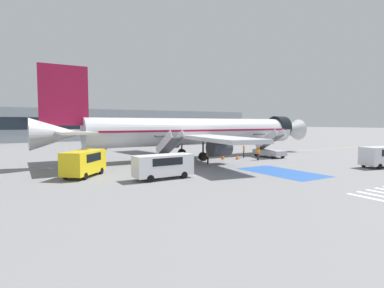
# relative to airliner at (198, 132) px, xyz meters

# --- Properties ---
(ground_plane) EXTENTS (600.00, 600.00, 0.00)m
(ground_plane) POSITION_rel_airliner_xyz_m (-0.46, 0.91, -3.77)
(ground_plane) COLOR slate
(apron_leadline_yellow) EXTENTS (76.37, 1.06, 0.01)m
(apron_leadline_yellow) POSITION_rel_airliner_xyz_m (0.67, -0.01, -3.77)
(apron_leadline_yellow) COLOR gold
(apron_leadline_yellow) RESTS_ON ground_plane
(apron_stand_patch_blue) EXTENTS (4.75, 8.77, 0.01)m
(apron_stand_patch_blue) POSITION_rel_airliner_xyz_m (0.67, -14.94, -3.77)
(apron_stand_patch_blue) COLOR #2856A8
(apron_stand_patch_blue) RESTS_ON ground_plane
(apron_walkway_bar_0) EXTENTS (0.44, 3.60, 0.01)m
(apron_walkway_bar_0) POSITION_rel_airliner_xyz_m (-2.33, -25.51, -3.77)
(apron_walkway_bar_0) COLOR silver
(apron_walkway_bar_0) RESTS_ON ground_plane
(apron_walkway_bar_1) EXTENTS (0.44, 3.60, 0.01)m
(apron_walkway_bar_1) POSITION_rel_airliner_xyz_m (-1.13, -25.51, -3.77)
(apron_walkway_bar_1) COLOR silver
(apron_walkway_bar_1) RESTS_ON ground_plane
(airliner) EXTENTS (42.03, 31.68, 11.40)m
(airliner) POSITION_rel_airliner_xyz_m (0.00, 0.00, 0.00)
(airliner) COLOR silver
(airliner) RESTS_ON ground_plane
(boarding_stairs_forward) EXTENTS (2.25, 5.25, 4.16)m
(boarding_stairs_forward) POSITION_rel_airliner_xyz_m (9.52, -4.51, -2.76)
(boarding_stairs_forward) COLOR #ADB2BA
(boarding_stairs_forward) RESTS_ON ground_plane
(boarding_stairs_aft) EXTENTS (2.25, 5.25, 4.25)m
(boarding_stairs_aft) POSITION_rel_airliner_xyz_m (-6.67, -4.32, -2.75)
(boarding_stairs_aft) COLOR #ADB2BA
(boarding_stairs_aft) RESTS_ON ground_plane
(fuel_tanker) EXTENTS (3.59, 10.27, 3.40)m
(fuel_tanker) POSITION_rel_airliner_xyz_m (-8.41, 23.72, -2.06)
(fuel_tanker) COLOR #38383D
(fuel_tanker) RESTS_ON ground_plane
(service_van_1) EXTENTS (4.72, 5.00, 2.41)m
(service_van_1) POSITION_rel_airliner_xyz_m (-16.93, -7.06, -2.35)
(service_van_1) COLOR yellow
(service_van_1) RESTS_ON ground_plane
(service_van_2) EXTENTS (5.32, 2.00, 2.17)m
(service_van_2) POSITION_rel_airliner_xyz_m (-11.12, -11.94, -2.48)
(service_van_2) COLOR silver
(service_van_2) RESTS_ON ground_plane
(service_van_3) EXTENTS (4.80, 2.97, 2.33)m
(service_van_3) POSITION_rel_airliner_xyz_m (12.63, -18.39, -2.39)
(service_van_3) COLOR silver
(service_van_3) RESTS_ON ground_plane
(ground_crew_0) EXTENTS (0.45, 0.48, 1.85)m
(ground_crew_0) POSITION_rel_airliner_xyz_m (5.74, -3.28, -2.70)
(ground_crew_0) COLOR #191E38
(ground_crew_0) RESTS_ON ground_plane
(ground_crew_1) EXTENTS (0.26, 0.44, 1.84)m
(ground_crew_1) POSITION_rel_airliner_xyz_m (5.53, -6.41, -2.70)
(ground_crew_1) COLOR #2D2D33
(ground_crew_1) RESTS_ON ground_plane
(ground_crew_2) EXTENTS (0.48, 0.44, 1.81)m
(ground_crew_2) POSITION_rel_airliner_xyz_m (-2.17, -5.83, -2.72)
(ground_crew_2) COLOR black
(ground_crew_2) RESTS_ON ground_plane
(traffic_cone_0) EXTENTS (0.55, 0.55, 0.61)m
(traffic_cone_0) POSITION_rel_airliner_xyz_m (2.17, -3.13, -3.47)
(traffic_cone_0) COLOR orange
(traffic_cone_0) RESTS_ON ground_plane
(traffic_cone_1) EXTENTS (0.56, 0.56, 0.62)m
(traffic_cone_1) POSITION_rel_airliner_xyz_m (3.84, -4.19, -3.46)
(traffic_cone_1) COLOR orange
(traffic_cone_1) RESTS_ON ground_plane
(terminal_building) EXTENTS (119.36, 12.10, 8.84)m
(terminal_building) POSITION_rel_airliner_xyz_m (-9.25, 55.42, 0.65)
(terminal_building) COLOR #89939E
(terminal_building) RESTS_ON ground_plane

